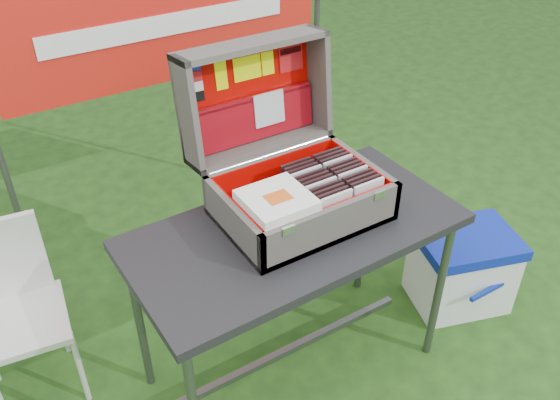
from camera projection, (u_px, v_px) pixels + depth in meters
ground at (293, 369)px, 2.73m from camera, size 80.00×80.00×0.00m
table at (293, 303)px, 2.51m from camera, size 1.31×0.67×0.81m
table_top at (295, 231)px, 2.29m from camera, size 1.31×0.67×0.04m
table_leg_fr at (439, 292)px, 2.59m from camera, size 0.04×0.04×0.77m
table_leg_bl at (139, 321)px, 2.45m from camera, size 0.04×0.04×0.77m
table_leg_br at (363, 229)px, 2.96m from camera, size 0.04×0.04×0.77m
table_brace at (293, 348)px, 2.68m from camera, size 1.15×0.03×0.03m
suitcase at (293, 143)px, 2.21m from camera, size 0.62×0.60×0.60m
suitcase_base_bottom at (300, 213)px, 2.33m from camera, size 0.62×0.44×0.02m
suitcase_base_wall_front at (333, 226)px, 2.15m from camera, size 0.62×0.02×0.17m
suitcase_base_wall_back at (273, 173)px, 2.44m from camera, size 0.62×0.02×0.17m
suitcase_base_wall_left at (233, 223)px, 2.16m from camera, size 0.02×0.44×0.17m
suitcase_base_wall_right at (361, 176)px, 2.42m from camera, size 0.02×0.44×0.17m
suitcase_liner_floor at (300, 210)px, 2.32m from camera, size 0.57×0.40×0.01m
suitcase_latch_left at (288, 230)px, 2.01m from camera, size 0.05×0.01×0.03m
suitcase_latch_right at (380, 195)px, 2.18m from camera, size 0.05×0.01×0.03m
suitcase_hinge at (271, 155)px, 2.40m from camera, size 0.56×0.02×0.02m
suitcase_lid_back at (247, 93)px, 2.41m from camera, size 0.62×0.08×0.44m
suitcase_lid_rim_far at (251, 45)px, 2.25m from camera, size 0.62×0.17×0.05m
suitcase_lid_rim_near at (260, 146)px, 2.45m from camera, size 0.62×0.17×0.05m
suitcase_lid_rim_left at (187, 115)px, 2.22m from camera, size 0.02×0.22×0.46m
suitcase_lid_rim_right at (317, 81)px, 2.48m from camera, size 0.02×0.22×0.46m
suitcase_lid_liner at (249, 94)px, 2.40m from camera, size 0.57×0.06×0.39m
suitcase_liner_wall_front at (330, 221)px, 2.15m from camera, size 0.57×0.01×0.14m
suitcase_liner_wall_back at (274, 173)px, 2.42m from camera, size 0.57×0.01×0.14m
suitcase_liner_wall_left at (236, 219)px, 2.16m from camera, size 0.01×0.40×0.14m
suitcase_liner_wall_right at (359, 175)px, 2.41m from camera, size 0.01×0.40×0.14m
suitcase_lid_pocket at (254, 119)px, 2.43m from camera, size 0.55×0.05×0.18m
suitcase_pocket_edge at (252, 99)px, 2.38m from camera, size 0.54×0.02×0.02m
suitcase_pocket_cd at (269, 109)px, 2.43m from camera, size 0.14×0.03×0.14m
lid_sticker_cc_a at (193, 66)px, 2.21m from camera, size 0.06×0.01×0.04m
lid_sticker_cc_b at (194, 77)px, 2.23m from camera, size 0.06×0.01×0.04m
lid_sticker_cc_c at (196, 87)px, 2.25m from camera, size 0.06×0.01×0.04m
lid_sticker_cc_d at (197, 97)px, 2.27m from camera, size 0.06×0.01×0.04m
lid_card_neon_tall at (221, 74)px, 2.29m from camera, size 0.05×0.02×0.12m
lid_card_neon_main at (247, 68)px, 2.34m from camera, size 0.12×0.01×0.09m
lid_card_neon_small at (268, 63)px, 2.38m from camera, size 0.06×0.01×0.09m
lid_sticker_band at (291, 58)px, 2.43m from camera, size 0.11×0.02×0.11m
lid_sticker_band_bar at (290, 50)px, 2.41m from camera, size 0.10×0.01×0.02m
cd_left_0 at (336, 212)px, 2.17m from camera, size 0.14×0.01×0.16m
cd_left_1 at (332, 209)px, 2.19m from camera, size 0.14×0.01×0.16m
cd_left_2 at (328, 205)px, 2.21m from camera, size 0.14×0.01×0.16m
cd_left_3 at (324, 202)px, 2.22m from camera, size 0.14×0.01×0.16m
cd_left_4 at (320, 199)px, 2.24m from camera, size 0.14×0.01×0.16m
cd_left_5 at (317, 196)px, 2.26m from camera, size 0.14×0.01×0.16m
cd_left_6 at (313, 193)px, 2.28m from camera, size 0.14×0.01×0.16m
cd_left_7 at (309, 190)px, 2.29m from camera, size 0.14×0.01×0.16m
cd_left_8 at (306, 187)px, 2.31m from camera, size 0.14×0.01×0.16m
cd_left_9 at (302, 184)px, 2.33m from camera, size 0.14×0.01×0.16m
cd_left_10 at (299, 181)px, 2.34m from camera, size 0.14×0.01×0.16m
cd_left_11 at (296, 178)px, 2.36m from camera, size 0.14×0.01×0.16m
cd_right_0 at (368, 200)px, 2.24m from camera, size 0.14×0.01×0.16m
cd_right_1 at (364, 196)px, 2.26m from camera, size 0.14×0.01×0.16m
cd_right_2 at (360, 193)px, 2.27m from camera, size 0.14×0.01×0.16m
cd_right_3 at (356, 190)px, 2.29m from camera, size 0.14×0.01×0.16m
cd_right_4 at (352, 187)px, 2.31m from camera, size 0.14×0.01×0.16m
cd_right_5 at (348, 184)px, 2.32m from camera, size 0.14×0.01×0.16m
cd_right_6 at (344, 181)px, 2.34m from camera, size 0.14×0.01×0.16m
cd_right_7 at (340, 179)px, 2.36m from camera, size 0.14×0.01×0.16m
cd_right_8 at (337, 176)px, 2.37m from camera, size 0.14×0.01×0.16m
cd_right_9 at (333, 173)px, 2.39m from camera, size 0.14×0.01×0.16m
cd_right_10 at (330, 170)px, 2.41m from camera, size 0.14×0.01×0.16m
cd_right_11 at (326, 168)px, 2.42m from camera, size 0.14×0.01×0.16m
songbook_0 at (277, 204)px, 2.11m from camera, size 0.23×0.23×0.00m
songbook_1 at (277, 202)px, 2.11m from camera, size 0.23×0.23×0.00m
songbook_2 at (277, 201)px, 2.11m from camera, size 0.23×0.23×0.00m
songbook_3 at (277, 200)px, 2.11m from camera, size 0.23×0.23×0.00m
songbook_4 at (277, 199)px, 2.10m from camera, size 0.23×0.23×0.00m
songbook_5 at (277, 198)px, 2.10m from camera, size 0.23×0.23×0.00m
songbook_6 at (277, 197)px, 2.10m from camera, size 0.23×0.23×0.00m
songbook_graphic at (278, 197)px, 2.09m from camera, size 0.09×0.07×0.00m
cooler at (461, 269)px, 2.98m from camera, size 0.56×0.49×0.42m
cooler_body at (460, 273)px, 3.00m from camera, size 0.53×0.46×0.36m
cooler_lid at (468, 241)px, 2.88m from camera, size 0.56×0.49×0.06m
cooler_handle at (492, 289)px, 2.84m from camera, size 0.28×0.02×0.02m
chair at (20, 325)px, 2.40m from camera, size 0.42×0.45×0.82m
chair_seat at (20, 323)px, 2.40m from camera, size 0.42×0.42×0.03m
chair_leg_fr at (80, 367)px, 2.48m from camera, size 0.02×0.02×0.42m
chair_leg_br at (59, 320)px, 2.70m from camera, size 0.02×0.02×0.42m
chair_upright_right at (38, 249)px, 2.48m from camera, size 0.02×0.02×0.39m
cardboard_box at (340, 235)px, 3.27m from camera, size 0.35×0.21×0.34m
banner_post_left at (0, 157)px, 2.63m from camera, size 0.03×0.03×1.70m
banner_post_right at (315, 75)px, 3.37m from camera, size 0.03×0.03×1.70m
banner at (168, 24)px, 2.73m from camera, size 1.60×0.02×0.55m
banner_text at (169, 25)px, 2.72m from camera, size 1.20×0.00×0.10m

